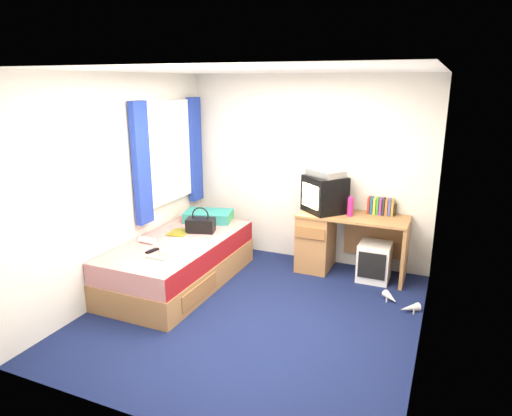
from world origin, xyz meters
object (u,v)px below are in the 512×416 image
at_px(storage_cube, 374,262).
at_px(water_bottle, 147,240).
at_px(handbag, 201,225).
at_px(aerosol_can, 348,206).
at_px(white_heels, 400,303).
at_px(magazine, 179,233).
at_px(desk, 330,239).
at_px(towel, 180,247).
at_px(pink_water_bottle, 350,207).
at_px(remote_control, 152,251).
at_px(crt_tv, 325,194).
at_px(pillow, 208,216).
at_px(bed, 179,262).
at_px(colour_swatch_fan, 156,258).
at_px(vcr, 326,173).
at_px(picture_frame, 394,210).

distance_m(storage_cube, water_bottle, 2.67).
xyz_separation_m(handbag, water_bottle, (-0.35, -0.60, -0.06)).
xyz_separation_m(aerosol_can, white_heels, (0.76, -0.72, -0.80)).
bearing_deg(magazine, desk, 28.72).
bearing_deg(towel, desk, 48.03).
relative_size(pink_water_bottle, remote_control, 1.36).
bearing_deg(storage_cube, water_bottle, -151.89).
xyz_separation_m(crt_tv, handbag, (-1.32, -0.74, -0.34)).
distance_m(desk, aerosol_can, 0.48).
distance_m(handbag, white_heels, 2.44).
distance_m(desk, pink_water_bottle, 0.52).
bearing_deg(towel, pink_water_bottle, 41.79).
bearing_deg(pillow, bed, -86.98).
bearing_deg(storage_cube, aerosol_can, 159.12).
bearing_deg(water_bottle, aerosol_can, 35.48).
bearing_deg(crt_tv, colour_swatch_fan, -87.41).
bearing_deg(remote_control, vcr, 56.08).
height_order(handbag, water_bottle, handbag).
bearing_deg(remote_control, bed, 92.94).
relative_size(desk, picture_frame, 9.29).
bearing_deg(crt_tv, bed, -101.62).
xyz_separation_m(pillow, colour_swatch_fan, (0.14, -1.37, -0.06)).
bearing_deg(towel, handbag, 101.21).
bearing_deg(crt_tv, desk, 40.32).
distance_m(pillow, colour_swatch_fan, 1.38).
distance_m(picture_frame, white_heels, 1.16).
height_order(towel, water_bottle, towel).
bearing_deg(water_bottle, white_heels, 13.90).
xyz_separation_m(desk, handbag, (-1.42, -0.74, 0.23)).
xyz_separation_m(desk, white_heels, (0.95, -0.67, -0.37)).
bearing_deg(aerosol_can, handbag, -153.63).
relative_size(vcr, colour_swatch_fan, 1.87).
xyz_separation_m(desk, magazine, (-1.63, -0.89, 0.14)).
xyz_separation_m(pink_water_bottle, white_heels, (0.70, -0.61, -0.82)).
height_order(desk, towel, desk).
height_order(aerosol_can, magazine, aerosol_can).
height_order(pillow, picture_frame, picture_frame).
xyz_separation_m(vcr, pink_water_bottle, (0.33, -0.07, -0.38)).
bearing_deg(water_bottle, pink_water_bottle, 32.50).
bearing_deg(magazine, handbag, 34.76).
xyz_separation_m(crt_tv, towel, (-1.19, -1.42, -0.38)).
height_order(towel, magazine, towel).
bearing_deg(crt_tv, water_bottle, -100.70).
height_order(storage_cube, aerosol_can, aerosol_can).
xyz_separation_m(crt_tv, picture_frame, (0.81, 0.16, -0.15)).
relative_size(pillow, remote_control, 3.73).
relative_size(desk, crt_tv, 2.14).
height_order(desk, water_bottle, desk).
xyz_separation_m(pink_water_bottle, magazine, (-1.88, -0.83, -0.31)).
xyz_separation_m(pillow, desk, (1.55, 0.31, -0.20)).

